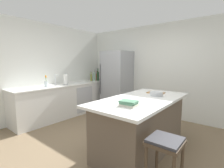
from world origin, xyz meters
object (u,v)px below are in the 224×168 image
object	(u,v)px
gin_bottle	(94,77)
mixing_bowl	(156,94)
hot_sauce_bottle	(101,78)
refrigerator	(117,82)
paper_towel_roll	(66,80)
sink_faucet	(56,79)
flower_vase	(46,83)
whiskey_bottle	(97,77)
kitchen_island	(141,124)
bar_stool	(165,150)
olive_oil_bottle	(91,77)
cookbook_stack	(129,103)
wine_bottle	(98,76)
cutting_board	(156,93)

from	to	relation	value
gin_bottle	mixing_bowl	size ratio (longest dim) A/B	1.43
mixing_bowl	hot_sauce_bottle	bearing A→B (deg)	151.95
refrigerator	hot_sauce_bottle	size ratio (longest dim) A/B	9.46
refrigerator	paper_towel_roll	xyz separation A→B (m)	(-0.84, -1.31, 0.11)
sink_faucet	flower_vase	bearing A→B (deg)	-71.95
paper_towel_roll	whiskey_bottle	size ratio (longest dim) A/B	0.96
refrigerator	flower_vase	size ratio (longest dim) A/B	6.32
kitchen_island	paper_towel_roll	bearing A→B (deg)	173.03
hot_sauce_bottle	sink_faucet	bearing A→B (deg)	-92.18
bar_stool	olive_oil_bottle	size ratio (longest dim) A/B	2.25
whiskey_bottle	olive_oil_bottle	xyz separation A→B (m)	(-0.02, -0.28, -0.00)
flower_vase	cookbook_stack	xyz separation A→B (m)	(2.67, -0.27, -0.05)
gin_bottle	cookbook_stack	bearing A→B (deg)	-36.92
cookbook_stack	bar_stool	bearing A→B (deg)	-16.69
kitchen_island	gin_bottle	xyz separation A→B (m)	(-2.67, 1.51, 0.58)
wine_bottle	olive_oil_bottle	distance (m)	0.24
bar_stool	cookbook_stack	size ratio (longest dim) A/B	2.70
flower_vase	olive_oil_bottle	world-z (taller)	olive_oil_bottle
paper_towel_roll	gin_bottle	size ratio (longest dim) A/B	0.93
olive_oil_bottle	flower_vase	bearing A→B (deg)	-85.30
bar_stool	olive_oil_bottle	xyz separation A→B (m)	(-3.40, 2.16, 0.47)
paper_towel_roll	hot_sauce_bottle	size ratio (longest dim) A/B	1.57
bar_stool	cookbook_stack	distance (m)	0.74
olive_oil_bottle	cutting_board	distance (m)	2.82
wine_bottle	gin_bottle	xyz separation A→B (m)	(-0.10, -0.09, -0.03)
olive_oil_bottle	mixing_bowl	bearing A→B (deg)	-20.91
refrigerator	flower_vase	xyz separation A→B (m)	(-0.81, -1.92, 0.07)
whiskey_bottle	cookbook_stack	xyz separation A→B (m)	(2.78, -2.26, -0.08)
refrigerator	mixing_bowl	world-z (taller)	refrigerator
olive_oil_bottle	cookbook_stack	xyz separation A→B (m)	(2.81, -1.98, -0.08)
hot_sauce_bottle	gin_bottle	xyz separation A→B (m)	(-0.05, -0.28, 0.06)
whiskey_bottle	gin_bottle	size ratio (longest dim) A/B	0.97
bar_stool	flower_vase	xyz separation A→B (m)	(-3.26, 0.45, 0.44)
sink_faucet	hot_sauce_bottle	xyz separation A→B (m)	(0.07, 1.74, -0.08)
kitchen_island	paper_towel_roll	size ratio (longest dim) A/B	6.41
cookbook_stack	hot_sauce_bottle	bearing A→B (deg)	139.02
whiskey_bottle	cutting_board	xyz separation A→B (m)	(2.67, -1.10, -0.11)
refrigerator	whiskey_bottle	world-z (taller)	refrigerator
kitchen_island	hot_sauce_bottle	size ratio (longest dim) A/B	10.07
kitchen_island	olive_oil_bottle	xyz separation A→B (m)	(-2.71, 1.42, 0.57)
gin_bottle	wine_bottle	bearing A→B (deg)	41.82
hot_sauce_bottle	mixing_bowl	distance (m)	3.08
mixing_bowl	bar_stool	bearing A→B (deg)	-61.39
olive_oil_bottle	bar_stool	bearing A→B (deg)	-32.41
sink_faucet	cutting_board	world-z (taller)	sink_faucet
paper_towel_roll	cookbook_stack	distance (m)	2.84
hot_sauce_bottle	olive_oil_bottle	size ratio (longest dim) A/B	0.64
gin_bottle	mixing_bowl	bearing A→B (deg)	-22.86
refrigerator	cutting_board	size ratio (longest dim) A/B	5.85
refrigerator	wine_bottle	world-z (taller)	refrigerator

